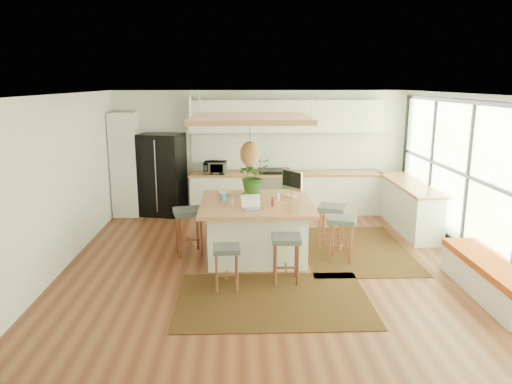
{
  "coord_description": "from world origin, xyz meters",
  "views": [
    {
      "loc": [
        -0.47,
        -7.29,
        2.88
      ],
      "look_at": [
        -0.2,
        0.5,
        1.1
      ],
      "focal_mm": 33.91,
      "sensor_mm": 36.0,
      "label": 1
    }
  ],
  "objects_px": {
    "stool_left_side": "(189,234)",
    "island_plant": "(254,180)",
    "stool_right_back": "(331,228)",
    "microwave": "(215,166)",
    "laptop": "(252,202)",
    "fridge": "(163,173)",
    "monitor": "(292,182)",
    "island": "(256,228)",
    "stool_near_right": "(286,259)",
    "stool_near_left": "(227,265)",
    "stool_right_front": "(341,240)"
  },
  "relations": [
    {
      "from": "stool_left_side",
      "to": "island_plant",
      "type": "height_order",
      "value": "island_plant"
    },
    {
      "from": "stool_right_back",
      "to": "microwave",
      "type": "xyz_separation_m",
      "value": [
        -2.15,
        2.29,
        0.73
      ]
    },
    {
      "from": "stool_right_back",
      "to": "laptop",
      "type": "height_order",
      "value": "laptop"
    },
    {
      "from": "fridge",
      "to": "island_plant",
      "type": "bearing_deg",
      "value": -32.77
    },
    {
      "from": "island_plant",
      "to": "monitor",
      "type": "bearing_deg",
      "value": -20.53
    },
    {
      "from": "stool_right_back",
      "to": "island",
      "type": "bearing_deg",
      "value": -166.53
    },
    {
      "from": "fridge",
      "to": "monitor",
      "type": "bearing_deg",
      "value": -27.64
    },
    {
      "from": "fridge",
      "to": "monitor",
      "type": "height_order",
      "value": "fridge"
    },
    {
      "from": "stool_right_back",
      "to": "monitor",
      "type": "relative_size",
      "value": 1.52
    },
    {
      "from": "stool_left_side",
      "to": "monitor",
      "type": "distance_m",
      "value": 1.99
    },
    {
      "from": "fridge",
      "to": "stool_near_right",
      "type": "xyz_separation_m",
      "value": [
        2.36,
        -3.82,
        -0.57
      ]
    },
    {
      "from": "island",
      "to": "island_plant",
      "type": "height_order",
      "value": "island_plant"
    },
    {
      "from": "stool_left_side",
      "to": "microwave",
      "type": "xyz_separation_m",
      "value": [
        0.34,
        2.54,
        0.73
      ]
    },
    {
      "from": "stool_near_right",
      "to": "stool_left_side",
      "type": "distance_m",
      "value": 1.97
    },
    {
      "from": "island",
      "to": "island_plant",
      "type": "distance_m",
      "value": 0.94
    },
    {
      "from": "stool_near_left",
      "to": "laptop",
      "type": "xyz_separation_m",
      "value": [
        0.39,
        0.87,
        0.7
      ]
    },
    {
      "from": "stool_near_right",
      "to": "stool_right_back",
      "type": "xyz_separation_m",
      "value": [
        0.94,
        1.48,
        0.0
      ]
    },
    {
      "from": "fridge",
      "to": "stool_near_left",
      "type": "relative_size",
      "value": 2.85
    },
    {
      "from": "stool_right_back",
      "to": "laptop",
      "type": "relative_size",
      "value": 2.34
    },
    {
      "from": "stool_right_back",
      "to": "stool_left_side",
      "type": "relative_size",
      "value": 0.97
    },
    {
      "from": "island",
      "to": "monitor",
      "type": "xyz_separation_m",
      "value": [
        0.63,
        0.36,
        0.72
      ]
    },
    {
      "from": "stool_near_right",
      "to": "stool_left_side",
      "type": "xyz_separation_m",
      "value": [
        -1.54,
        1.23,
        0.0
      ]
    },
    {
      "from": "fridge",
      "to": "island_plant",
      "type": "distance_m",
      "value": 2.83
    },
    {
      "from": "stool_near_right",
      "to": "island_plant",
      "type": "relative_size",
      "value": 1.09
    },
    {
      "from": "stool_right_front",
      "to": "stool_left_side",
      "type": "bearing_deg",
      "value": 171.39
    },
    {
      "from": "island",
      "to": "stool_near_right",
      "type": "relative_size",
      "value": 2.62
    },
    {
      "from": "island",
      "to": "island_plant",
      "type": "bearing_deg",
      "value": 92.57
    },
    {
      "from": "laptop",
      "to": "stool_right_front",
      "type": "bearing_deg",
      "value": -7.62
    },
    {
      "from": "stool_right_front",
      "to": "stool_left_side",
      "type": "height_order",
      "value": "stool_left_side"
    },
    {
      "from": "laptop",
      "to": "stool_right_back",
      "type": "bearing_deg",
      "value": 15.37
    },
    {
      "from": "stool_near_right",
      "to": "stool_right_front",
      "type": "distance_m",
      "value": 1.3
    },
    {
      "from": "monitor",
      "to": "island_plant",
      "type": "height_order",
      "value": "island_plant"
    },
    {
      "from": "island",
      "to": "microwave",
      "type": "distance_m",
      "value": 2.8
    },
    {
      "from": "stool_near_right",
      "to": "stool_left_side",
      "type": "relative_size",
      "value": 0.89
    },
    {
      "from": "fridge",
      "to": "stool_near_right",
      "type": "height_order",
      "value": "fridge"
    },
    {
      "from": "stool_near_right",
      "to": "stool_right_back",
      "type": "height_order",
      "value": "stool_right_back"
    },
    {
      "from": "stool_near_right",
      "to": "stool_near_left",
      "type": "bearing_deg",
      "value": -166.67
    },
    {
      "from": "stool_right_front",
      "to": "island_plant",
      "type": "xyz_separation_m",
      "value": [
        -1.41,
        0.93,
        0.83
      ]
    },
    {
      "from": "microwave",
      "to": "island",
      "type": "bearing_deg",
      "value": -67.46
    },
    {
      "from": "stool_right_back",
      "to": "island_plant",
      "type": "relative_size",
      "value": 1.19
    },
    {
      "from": "stool_right_front",
      "to": "stool_right_back",
      "type": "bearing_deg",
      "value": 94.17
    },
    {
      "from": "fridge",
      "to": "island",
      "type": "relative_size",
      "value": 0.97
    },
    {
      "from": "fridge",
      "to": "stool_near_right",
      "type": "distance_m",
      "value": 4.53
    },
    {
      "from": "stool_right_front",
      "to": "monitor",
      "type": "relative_size",
      "value": 1.45
    },
    {
      "from": "island",
      "to": "stool_near_left",
      "type": "xyz_separation_m",
      "value": [
        -0.47,
        -1.37,
        -0.11
      ]
    },
    {
      "from": "island",
      "to": "stool_near_left",
      "type": "relative_size",
      "value": 2.94
    },
    {
      "from": "stool_right_front",
      "to": "stool_near_right",
      "type": "bearing_deg",
      "value": -139.5
    },
    {
      "from": "stool_near_right",
      "to": "stool_left_side",
      "type": "height_order",
      "value": "stool_left_side"
    },
    {
      "from": "fridge",
      "to": "microwave",
      "type": "distance_m",
      "value": 1.17
    },
    {
      "from": "stool_right_back",
      "to": "island_plant",
      "type": "xyz_separation_m",
      "value": [
        -1.37,
        0.29,
        0.83
      ]
    }
  ]
}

